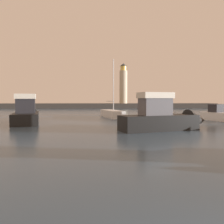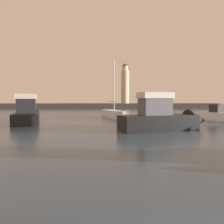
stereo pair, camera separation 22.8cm
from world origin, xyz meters
name	(u,v)px [view 2 (the right image)]	position (x,y,z in m)	size (l,w,h in m)	color
ground_plane	(116,116)	(0.00, 35.78, 0.00)	(220.00, 220.00, 0.00)	#384C60
breakwater	(109,106)	(0.00, 71.55, 0.76)	(68.84, 6.48, 1.52)	#423F3D
lighthouse	(125,85)	(5.21, 71.55, 7.48)	(2.45, 2.45, 12.58)	beige
motorboat_0	(27,114)	(-11.16, 25.91, 0.96)	(4.70, 9.36, 3.98)	black
motorboat_4	(154,114)	(4.49, 27.54, 0.84)	(6.18, 4.97, 3.18)	white
motorboat_6	(167,118)	(3.56, 18.22, 1.07)	(8.89, 4.63, 3.67)	black
sailboat_moored	(113,114)	(-0.56, 33.31, 0.58)	(3.47, 7.13, 8.69)	white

